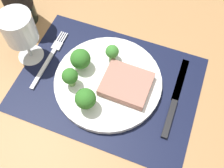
# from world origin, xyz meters

# --- Properties ---
(ground_plane) EXTENTS (1.40, 1.10, 0.03)m
(ground_plane) POSITION_xyz_m (0.00, 0.00, -0.01)
(ground_plane) COLOR #996D42
(placemat) EXTENTS (0.45, 0.33, 0.00)m
(placemat) POSITION_xyz_m (0.00, 0.00, 0.00)
(placemat) COLOR black
(placemat) RESTS_ON ground_plane
(plate) EXTENTS (0.27, 0.27, 0.02)m
(plate) POSITION_xyz_m (0.00, 0.00, 0.01)
(plate) COLOR white
(plate) RESTS_ON placemat
(steak) EXTENTS (0.12, 0.10, 0.02)m
(steak) POSITION_xyz_m (0.05, 0.00, 0.03)
(steak) COLOR #9E6B5B
(steak) RESTS_ON plate
(broccoli_back_left) EXTENTS (0.05, 0.05, 0.06)m
(broccoli_back_left) POSITION_xyz_m (-0.02, -0.08, 0.06)
(broccoli_back_left) COLOR #6B994C
(broccoli_back_left) RESTS_ON plate
(broccoli_front_edge) EXTENTS (0.04, 0.04, 0.06)m
(broccoli_front_edge) POSITION_xyz_m (-0.08, -0.04, 0.05)
(broccoli_front_edge) COLOR #6B994C
(broccoli_front_edge) RESTS_ON plate
(broccoli_center) EXTENTS (0.05, 0.05, 0.06)m
(broccoli_center) POSITION_xyz_m (-0.08, 0.01, 0.05)
(broccoli_center) COLOR #6B994C
(broccoli_center) RESTS_ON plate
(broccoli_near_fork) EXTENTS (0.03, 0.03, 0.05)m
(broccoli_near_fork) POSITION_xyz_m (-0.01, 0.06, 0.05)
(broccoli_near_fork) COLOR #6B994C
(broccoli_near_fork) RESTS_ON plate
(fork) EXTENTS (0.02, 0.19, 0.01)m
(fork) POSITION_xyz_m (-0.17, 0.01, 0.01)
(fork) COLOR silver
(fork) RESTS_ON placemat
(knife) EXTENTS (0.02, 0.23, 0.01)m
(knife) POSITION_xyz_m (0.17, 0.01, 0.01)
(knife) COLOR black
(knife) RESTS_ON placemat
(wine_glass) EXTENTS (0.08, 0.08, 0.15)m
(wine_glass) POSITION_xyz_m (-0.23, 0.01, 0.10)
(wine_glass) COLOR silver
(wine_glass) RESTS_ON ground_plane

